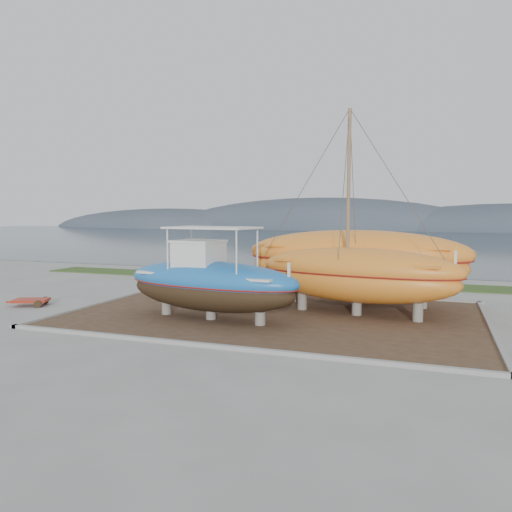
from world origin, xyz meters
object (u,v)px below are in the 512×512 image
(orange_bare_hull, at_px, (356,268))
(red_trailer, at_px, (31,302))
(blue_caique, at_px, (211,273))
(orange_sailboat, at_px, (358,213))
(white_dinghy, at_px, (183,288))

(orange_bare_hull, bearing_deg, red_trailer, -161.62)
(blue_caique, xyz_separation_m, red_trailer, (-9.98, 0.03, -1.90))
(blue_caique, xyz_separation_m, orange_bare_hull, (5.40, 5.65, -0.18))
(blue_caique, height_order, orange_bare_hull, blue_caique)
(blue_caique, height_order, red_trailer, blue_caique)
(orange_bare_hull, distance_m, red_trailer, 16.46)
(orange_sailboat, relative_size, orange_bare_hull, 0.84)
(orange_sailboat, bearing_deg, blue_caique, -143.05)
(blue_caique, bearing_deg, orange_bare_hull, 54.06)
(orange_sailboat, bearing_deg, orange_bare_hull, 109.28)
(orange_sailboat, relative_size, red_trailer, 3.81)
(blue_caique, relative_size, orange_bare_hull, 0.75)
(orange_sailboat, xyz_separation_m, red_trailer, (-15.83, -3.01, -4.50))
(blue_caique, xyz_separation_m, orange_sailboat, (5.85, 3.04, 2.60))
(white_dinghy, xyz_separation_m, red_trailer, (-6.45, -4.03, -0.49))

